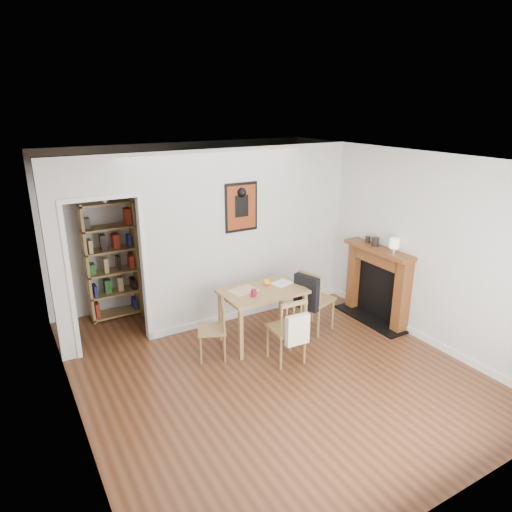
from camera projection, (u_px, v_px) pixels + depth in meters
ground at (265, 363)px, 5.88m from camera, size 5.20×5.20×0.00m
room_shell at (223, 240)px, 6.61m from camera, size 5.20×5.20×5.20m
dining_table at (262, 296)px, 6.24m from camera, size 1.12×0.72×0.77m
chair_left at (212, 330)px, 5.90m from camera, size 0.52×0.52×0.79m
chair_right at (315, 299)px, 6.59m from camera, size 0.64×0.59×0.95m
chair_front at (287, 329)px, 5.80m from camera, size 0.47×0.53×0.90m
bookshelf at (111, 261)px, 6.93m from camera, size 0.77×0.31×1.84m
fireplace at (378, 281)px, 6.91m from camera, size 0.45×1.25×1.16m
red_glass at (254, 293)px, 5.99m from camera, size 0.08×0.08×0.10m
orange_fruit at (267, 282)px, 6.35m from camera, size 0.09×0.09×0.09m
placemat at (243, 290)px, 6.19m from camera, size 0.40×0.33×0.00m
notebook at (282, 283)px, 6.42m from camera, size 0.32×0.27×0.01m
mantel_lamp at (394, 244)px, 6.42m from camera, size 0.14×0.14×0.22m
ceramic_jar_a at (375, 242)px, 6.78m from camera, size 0.11×0.11×0.13m
ceramic_jar_b at (368, 239)px, 6.95m from camera, size 0.08×0.08×0.10m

